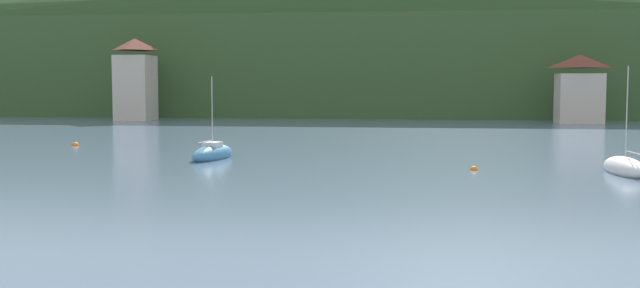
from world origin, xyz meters
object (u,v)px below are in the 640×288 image
shore_building_westcentral (579,90)px  sailboat_far_5 (213,154)px  mooring_buoy_mid (75,146)px  mooring_buoy_far (474,170)px  shore_building_west (135,81)px  sailboat_far_0 (625,168)px

shore_building_westcentral → sailboat_far_5: bearing=-124.8°
shore_building_westcentral → mooring_buoy_mid: 57.42m
mooring_buoy_mid → sailboat_far_5: bearing=-32.2°
shore_building_westcentral → mooring_buoy_far: (-15.31, -48.86, -3.83)m
shore_building_west → mooring_buoy_far: 62.17m
mooring_buoy_far → sailboat_far_5: bearing=165.7°
sailboat_far_0 → sailboat_far_5: size_ratio=1.09×
sailboat_far_0 → shore_building_west: bearing=38.1°
shore_building_west → sailboat_far_0: (45.73, -49.56, -4.63)m
shore_building_westcentral → sailboat_far_0: bearing=-98.7°
mooring_buoy_far → shore_building_westcentral: bearing=72.6°
sailboat_far_0 → mooring_buoy_far: sailboat_far_0 is taller
sailboat_far_0 → mooring_buoy_mid: sailboat_far_0 is taller
sailboat_far_0 → mooring_buoy_far: (-7.77, 0.58, -0.28)m
sailboat_far_5 → sailboat_far_0: bearing=-91.2°
sailboat_far_5 → mooring_buoy_mid: bearing=67.7°
sailboat_far_5 → mooring_buoy_mid: 15.23m
shore_building_west → mooring_buoy_far: (37.96, -48.99, -4.91)m
sailboat_far_0 → shore_building_westcentral: bearing=-13.3°
mooring_buoy_mid → shore_building_west: bearing=104.1°
shore_building_west → mooring_buoy_mid: shore_building_west is taller
sailboat_far_0 → mooring_buoy_far: size_ratio=13.08×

